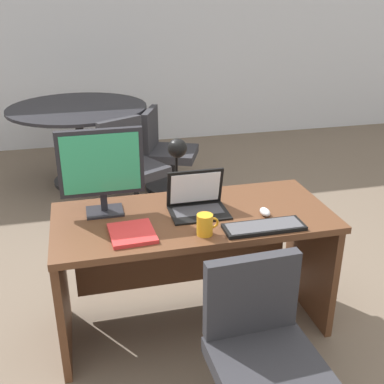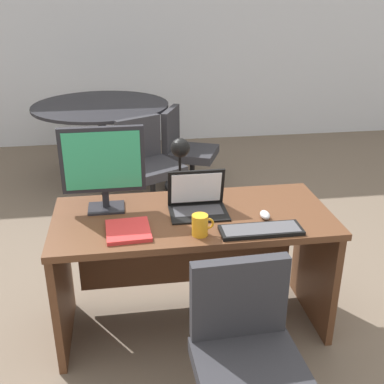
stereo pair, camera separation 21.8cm
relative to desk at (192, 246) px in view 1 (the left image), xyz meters
name	(u,v)px [view 1 (the left image)]	position (x,y,z in m)	size (l,w,h in m)	color
ground	(153,217)	(0.00, 1.45, -0.52)	(12.00, 12.00, 0.00)	#6B5B4C
back_wall	(117,30)	(0.00, 3.79, 0.88)	(10.00, 0.10, 2.80)	silver
desk	(192,246)	(0.00, 0.00, 0.00)	(1.52, 0.69, 0.74)	#56331E
monitor	(101,166)	(-0.47, 0.10, 0.50)	(0.45, 0.16, 0.47)	black
laptop	(197,198)	(0.03, 0.01, 0.29)	(0.32, 0.24, 0.23)	black
keyboard	(264,227)	(0.31, -0.29, 0.23)	(0.42, 0.15, 0.02)	black
mouse	(265,212)	(0.38, -0.15, 0.24)	(0.05, 0.09, 0.04)	silver
desk_lamp	(177,156)	(-0.04, 0.18, 0.49)	(0.12, 0.14, 0.37)	black
book	(132,233)	(-0.36, -0.20, 0.23)	(0.23, 0.26, 0.02)	red
coffee_mug	(205,225)	(0.00, -0.28, 0.28)	(0.11, 0.08, 0.11)	orange
office_chair	(263,371)	(0.12, -0.83, -0.19)	(0.56, 0.56, 0.82)	black
meeting_table	(79,125)	(-0.56, 2.44, 0.09)	(1.36, 1.36, 0.80)	black
meeting_chair_near	(132,176)	(-0.14, 1.65, -0.19)	(0.62, 0.63, 0.82)	black
meeting_chair_far	(167,158)	(0.26, 2.10, -0.21)	(0.61, 0.60, 0.80)	black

